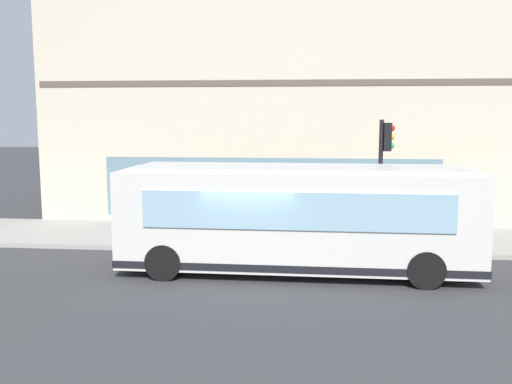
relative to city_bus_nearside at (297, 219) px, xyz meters
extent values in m
plane|color=#38383A|center=(-0.56, 1.27, -1.55)|extent=(120.00, 120.00, 0.00)
cube|color=#9E9991|center=(4.24, 1.27, -1.48)|extent=(4.40, 40.00, 0.15)
cube|color=beige|center=(9.50, 1.27, 3.65)|extent=(6.13, 19.13, 10.41)
cube|color=brown|center=(6.59, 1.27, 4.17)|extent=(0.36, 18.75, 0.24)
cube|color=slate|center=(6.49, 1.27, 0.05)|extent=(0.12, 13.39, 2.40)
cube|color=silver|center=(0.00, -0.02, 0.05)|extent=(2.59, 10.02, 2.70)
cube|color=silver|center=(0.00, -0.02, 1.46)|extent=(2.21, 9.02, 0.12)
cube|color=#8CB2C6|center=(0.04, 4.96, 0.50)|extent=(2.20, 0.10, 1.20)
cube|color=#8CB2C6|center=(1.27, -0.03, 0.45)|extent=(0.13, 8.20, 1.00)
cube|color=#8CB2C6|center=(-1.27, 0.00, 0.45)|extent=(0.13, 8.20, 1.00)
cube|color=black|center=(0.00, -0.02, -1.12)|extent=(2.63, 10.06, 0.20)
cylinder|color=black|center=(1.18, 3.57, -1.05)|extent=(0.31, 1.00, 1.00)
cylinder|color=black|center=(-1.12, 3.60, -1.05)|extent=(0.31, 1.00, 1.00)
cylinder|color=black|center=(1.12, -3.43, -1.05)|extent=(0.31, 1.00, 1.00)
cylinder|color=black|center=(-1.18, -3.40, -1.05)|extent=(0.31, 1.00, 1.00)
cylinder|color=black|center=(2.55, -2.60, 0.69)|extent=(0.14, 0.14, 4.20)
cube|color=black|center=(2.55, -2.79, 2.24)|extent=(0.32, 0.24, 0.90)
sphere|color=red|center=(2.55, -2.92, 2.52)|extent=(0.20, 0.20, 0.20)
sphere|color=yellow|center=(2.55, -2.92, 2.24)|extent=(0.20, 0.20, 0.20)
sphere|color=green|center=(2.55, -2.92, 1.96)|extent=(0.20, 0.20, 0.20)
cylinder|color=yellow|center=(4.78, 2.25, -1.13)|extent=(0.24, 0.24, 0.55)
sphere|color=yellow|center=(4.78, 2.25, -0.77)|extent=(0.22, 0.22, 0.22)
cylinder|color=yellow|center=(4.78, 2.08, -1.08)|extent=(0.10, 0.12, 0.10)
cylinder|color=yellow|center=(4.95, 2.25, -1.08)|extent=(0.12, 0.10, 0.10)
cylinder|color=#B23338|center=(3.44, 5.71, -1.00)|extent=(0.14, 0.14, 0.80)
cylinder|color=#B23338|center=(3.51, 5.87, -1.00)|extent=(0.14, 0.14, 0.80)
cylinder|color=#8C3F8C|center=(3.48, 5.79, -0.29)|extent=(0.32, 0.32, 0.63)
sphere|color=#9E704C|center=(3.48, 5.79, 0.14)|extent=(0.22, 0.22, 0.22)
cylinder|color=#3359A5|center=(3.88, 3.35, -0.97)|extent=(0.14, 0.14, 0.86)
cylinder|color=#3359A5|center=(3.70, 3.38, -0.97)|extent=(0.14, 0.14, 0.86)
cylinder|color=gold|center=(3.79, 3.37, -0.20)|extent=(0.32, 0.32, 0.68)
sphere|color=tan|center=(3.79, 3.37, 0.26)|extent=(0.23, 0.23, 0.23)
cylinder|color=silver|center=(5.65, -5.27, -0.99)|extent=(0.14, 0.14, 0.83)
cylinder|color=silver|center=(5.78, -5.14, -0.99)|extent=(0.14, 0.14, 0.83)
cylinder|color=#B23338|center=(5.71, -5.20, -0.24)|extent=(0.32, 0.32, 0.66)
sphere|color=tan|center=(5.71, -5.20, 0.21)|extent=(0.23, 0.23, 0.23)
cube|color=#263F99|center=(5.09, 7.02, -0.95)|extent=(0.44, 0.40, 0.90)
cube|color=#8CB2C6|center=(5.09, 6.81, -0.77)|extent=(0.35, 0.03, 0.30)
camera|label=1|loc=(-15.74, -0.43, 2.95)|focal=39.43mm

